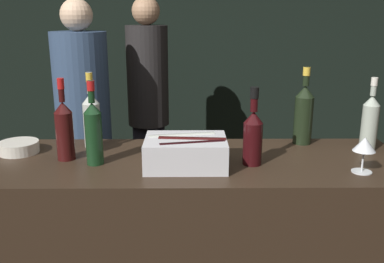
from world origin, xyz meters
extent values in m
cube|color=black|center=(0.00, 2.69, 1.40)|extent=(6.40, 0.06, 2.80)
cube|color=silver|center=(-0.03, 0.24, 1.14)|extent=(0.34, 0.25, 0.12)
cylinder|color=black|center=(0.00, 0.18, 1.17)|extent=(0.28, 0.12, 0.07)
cylinder|color=#380F0F|center=(0.00, 0.24, 1.17)|extent=(0.29, 0.10, 0.07)
cylinder|color=#B2B7AD|center=(-0.04, 0.29, 1.17)|extent=(0.29, 0.12, 0.07)
cylinder|color=silver|center=(-0.80, 0.42, 1.10)|extent=(0.18, 0.18, 0.05)
cylinder|color=gray|center=(-0.80, 0.42, 1.12)|extent=(0.15, 0.15, 0.01)
cylinder|color=silver|center=(0.69, 0.16, 1.08)|extent=(0.08, 0.08, 0.00)
cylinder|color=silver|center=(0.69, 0.16, 1.12)|extent=(0.01, 0.01, 0.09)
cone|color=silver|center=(0.69, 0.16, 1.19)|extent=(0.09, 0.09, 0.06)
cylinder|color=#143319|center=(-0.41, 0.27, 1.19)|extent=(0.07, 0.07, 0.22)
cone|color=#143319|center=(-0.41, 0.27, 1.32)|extent=(0.07, 0.07, 0.04)
cylinder|color=#143319|center=(-0.41, 0.27, 1.39)|extent=(0.03, 0.03, 0.09)
cylinder|color=red|center=(-0.41, 0.27, 1.41)|extent=(0.03, 0.03, 0.04)
cylinder|color=#B2B7AD|center=(-0.48, 0.52, 1.18)|extent=(0.08, 0.08, 0.21)
cone|color=#B2B7AD|center=(-0.48, 0.52, 1.31)|extent=(0.08, 0.08, 0.05)
cylinder|color=#B2B7AD|center=(-0.48, 0.52, 1.39)|extent=(0.03, 0.03, 0.10)
cylinder|color=gold|center=(-0.48, 0.52, 1.41)|extent=(0.03, 0.03, 0.04)
cylinder|color=#9EA899|center=(0.83, 0.46, 1.18)|extent=(0.08, 0.08, 0.21)
cone|color=#9EA899|center=(0.83, 0.46, 1.31)|extent=(0.08, 0.08, 0.05)
cylinder|color=#9EA899|center=(0.83, 0.46, 1.38)|extent=(0.03, 0.03, 0.08)
cylinder|color=silver|center=(0.83, 0.46, 1.40)|extent=(0.03, 0.03, 0.04)
cylinder|color=black|center=(0.55, 0.56, 1.19)|extent=(0.09, 0.09, 0.23)
cone|color=black|center=(0.55, 0.56, 1.34)|extent=(0.09, 0.09, 0.05)
cylinder|color=black|center=(0.55, 0.56, 1.41)|extent=(0.03, 0.03, 0.09)
cylinder|color=gold|center=(0.55, 0.56, 1.43)|extent=(0.03, 0.03, 0.04)
cylinder|color=black|center=(0.26, 0.26, 1.17)|extent=(0.08, 0.08, 0.18)
cone|color=black|center=(0.26, 0.26, 1.28)|extent=(0.08, 0.08, 0.05)
cylinder|color=black|center=(0.26, 0.26, 1.36)|extent=(0.03, 0.03, 0.10)
cylinder|color=black|center=(0.26, 0.26, 1.39)|extent=(0.04, 0.04, 0.05)
cylinder|color=#380F0F|center=(-0.55, 0.33, 1.18)|extent=(0.08, 0.08, 0.21)
cone|color=#380F0F|center=(-0.55, 0.33, 1.31)|extent=(0.08, 0.08, 0.05)
cylinder|color=#380F0F|center=(-0.55, 0.33, 1.38)|extent=(0.02, 0.02, 0.10)
cylinder|color=red|center=(-0.55, 0.33, 1.41)|extent=(0.03, 0.03, 0.05)
cube|color=black|center=(-0.33, 1.84, 0.42)|extent=(0.24, 0.18, 0.84)
cylinder|color=black|center=(-0.33, 1.84, 1.23)|extent=(0.32, 0.32, 0.76)
sphere|color=tan|center=(-0.33, 1.84, 1.71)|extent=(0.21, 0.21, 0.21)
cube|color=black|center=(-0.74, 1.41, 0.41)|extent=(0.28, 0.20, 0.83)
cylinder|color=#334766|center=(-0.74, 1.41, 1.21)|extent=(0.37, 0.37, 0.75)
sphere|color=beige|center=(-0.74, 1.41, 1.69)|extent=(0.21, 0.21, 0.21)
camera|label=1|loc=(-0.02, -1.46, 1.70)|focal=40.00mm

